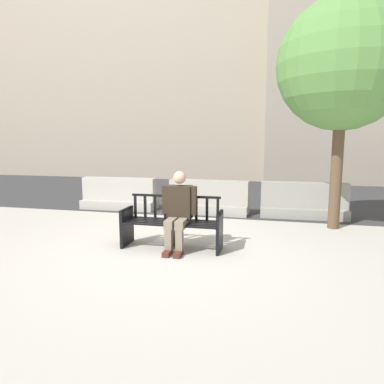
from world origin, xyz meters
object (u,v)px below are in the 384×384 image
seated_person (178,209)px  jersey_barrier_centre (209,200)px  jersey_barrier_right (303,203)px  street_tree (343,65)px  jersey_barrier_left (119,196)px  street_bench (172,225)px

seated_person → jersey_barrier_centre: size_ratio=0.65×
jersey_barrier_right → street_tree: street_tree is taller
jersey_barrier_left → jersey_barrier_right: 4.75m
jersey_barrier_left → jersey_barrier_right: size_ratio=1.00×
street_bench → jersey_barrier_centre: 2.92m
seated_person → jersey_barrier_left: 3.92m
jersey_barrier_right → street_tree: size_ratio=0.44×
street_bench → jersey_barrier_left: bearing=128.7°
seated_person → jersey_barrier_left: bearing=129.7°
jersey_barrier_left → street_tree: (5.28, -0.90, 2.95)m
jersey_barrier_right → jersey_barrier_centre: bearing=-178.4°
street_bench → seated_person: (0.13, -0.06, 0.29)m
street_bench → jersey_barrier_left: size_ratio=0.84×
street_tree → jersey_barrier_centre: bearing=162.8°
seated_person → jersey_barrier_right: (2.26, 3.04, -0.35)m
jersey_barrier_centre → street_tree: street_tree is taller
seated_person → jersey_barrier_left: (-2.49, 3.00, -0.35)m
jersey_barrier_centre → street_tree: (2.83, -0.87, 2.95)m
jersey_barrier_right → street_bench: bearing=-128.6°
jersey_barrier_centre → jersey_barrier_left: 2.45m
jersey_barrier_left → jersey_barrier_right: bearing=0.5°
street_bench → seated_person: size_ratio=1.29×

